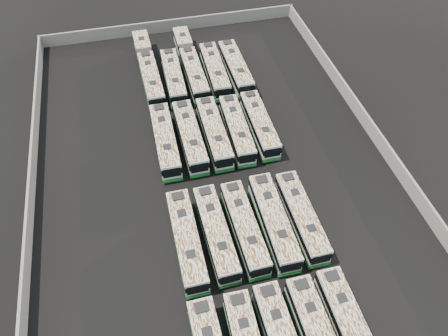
% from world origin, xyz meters
% --- Properties ---
extents(ground, '(140.00, 140.00, 0.00)m').
position_xyz_m(ground, '(0.00, 0.00, 0.00)').
color(ground, black).
rests_on(ground, ground).
extents(perimeter_wall, '(45.20, 73.20, 2.20)m').
position_xyz_m(perimeter_wall, '(0.00, 0.00, 1.10)').
color(perimeter_wall, slate).
rests_on(perimeter_wall, ground).
extents(bus_front_far_right, '(2.50, 11.70, 3.29)m').
position_xyz_m(bus_front_far_right, '(7.52, -21.95, 1.68)').
color(bus_front_far_right, silver).
rests_on(bus_front_far_right, ground).
extents(bus_midfront_far_left, '(2.56, 12.01, 3.38)m').
position_xyz_m(bus_midfront_far_left, '(-5.44, -8.82, 1.73)').
color(bus_midfront_far_left, silver).
rests_on(bus_midfront_far_left, ground).
extents(bus_midfront_left, '(2.77, 11.74, 3.29)m').
position_xyz_m(bus_midfront_left, '(-2.18, -8.65, 1.68)').
color(bus_midfront_left, silver).
rests_on(bus_midfront_left, ground).
extents(bus_midfront_center, '(2.72, 11.61, 3.26)m').
position_xyz_m(bus_midfront_center, '(1.04, -8.71, 1.67)').
color(bus_midfront_center, silver).
rests_on(bus_midfront_center, ground).
extents(bus_midfront_right, '(2.69, 12.06, 3.39)m').
position_xyz_m(bus_midfront_right, '(4.38, -8.71, 1.73)').
color(bus_midfront_right, silver).
rests_on(bus_midfront_right, ground).
extents(bus_midfront_far_right, '(2.49, 11.54, 3.25)m').
position_xyz_m(bus_midfront_far_right, '(7.64, -8.78, 1.66)').
color(bus_midfront_far_right, silver).
rests_on(bus_midfront_far_right, ground).
extents(bus_midback_far_left, '(2.68, 12.13, 3.41)m').
position_xyz_m(bus_midback_far_left, '(-5.41, 6.87, 1.74)').
color(bus_midback_far_left, silver).
rests_on(bus_midback_far_left, ground).
extents(bus_midback_left, '(2.71, 12.07, 3.39)m').
position_xyz_m(bus_midback_left, '(-2.12, 6.83, 1.73)').
color(bus_midback_left, silver).
rests_on(bus_midback_left, ground).
extents(bus_midback_center, '(2.56, 11.96, 3.37)m').
position_xyz_m(bus_midback_center, '(1.14, 6.84, 1.72)').
color(bus_midback_center, silver).
rests_on(bus_midback_center, ground).
extents(bus_midback_right, '(2.77, 11.73, 3.29)m').
position_xyz_m(bus_midback_right, '(4.26, 6.79, 1.68)').
color(bus_midback_right, silver).
rests_on(bus_midback_right, ground).
extents(bus_midback_far_right, '(2.54, 11.63, 3.27)m').
position_xyz_m(bus_midback_far_right, '(7.52, 7.01, 1.67)').
color(bus_midback_far_right, silver).
rests_on(bus_midback_far_right, ground).
extents(bus_back_far_left, '(2.90, 18.28, 3.31)m').
position_xyz_m(bus_back_far_left, '(-5.57, 23.45, 1.69)').
color(bus_back_far_left, silver).
rests_on(bus_back_far_left, ground).
extents(bus_back_left, '(2.77, 11.84, 3.32)m').
position_xyz_m(bus_back_left, '(-2.13, 20.15, 1.70)').
color(bus_back_left, silver).
rests_on(bus_back_left, ground).
extents(bus_back_center, '(2.55, 17.98, 3.26)m').
position_xyz_m(bus_back_center, '(1.05, 23.20, 1.66)').
color(bus_back_center, silver).
rests_on(bus_back_center, ground).
extents(bus_back_right, '(2.80, 12.06, 3.38)m').
position_xyz_m(bus_back_right, '(4.31, 20.28, 1.73)').
color(bus_back_right, silver).
rests_on(bus_back_right, ground).
extents(bus_back_far_right, '(2.66, 12.08, 3.40)m').
position_xyz_m(bus_back_far_right, '(7.64, 20.18, 1.74)').
color(bus_back_far_right, silver).
rests_on(bus_back_far_right, ground).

